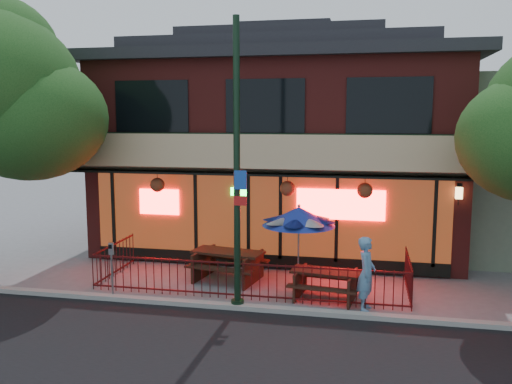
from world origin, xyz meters
TOP-DOWN VIEW (x-y plane):
  - ground at (0.00, 0.00)m, footprint 80.00×80.00m
  - curb at (0.00, -0.50)m, footprint 80.00×0.25m
  - restaurant_building at (0.00, 7.11)m, footprint 12.96×9.49m
  - patio_fence at (0.00, 0.50)m, footprint 8.44×2.62m
  - street_light at (0.00, -0.40)m, footprint 0.43×0.32m
  - picnic_table_left at (-0.80, 1.75)m, footprint 2.26×1.88m
  - picnic_table_right at (2.09, 0.70)m, footprint 1.93×1.58m
  - patio_umbrella at (1.24, 1.67)m, footprint 2.02×2.02m
  - pedestrian at (3.10, 0.10)m, footprint 0.51×0.71m
  - parking_meter_near at (-3.33, -0.40)m, footprint 0.16×0.15m

SIDE VIEW (x-z plane):
  - ground at x=0.00m, z-range 0.00..0.00m
  - curb at x=0.00m, z-range 0.00..0.12m
  - picnic_table_right at x=2.09m, z-range 0.12..0.88m
  - picnic_table_left at x=-0.80m, z-range 0.14..1.00m
  - patio_fence at x=0.00m, z-range 0.13..1.13m
  - pedestrian at x=3.10m, z-range 0.00..1.82m
  - parking_meter_near at x=-3.33m, z-range 0.26..1.74m
  - patio_umbrella at x=1.24m, z-range 0.81..3.12m
  - street_light at x=0.00m, z-range -0.35..6.65m
  - restaurant_building at x=0.00m, z-range 0.10..8.15m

